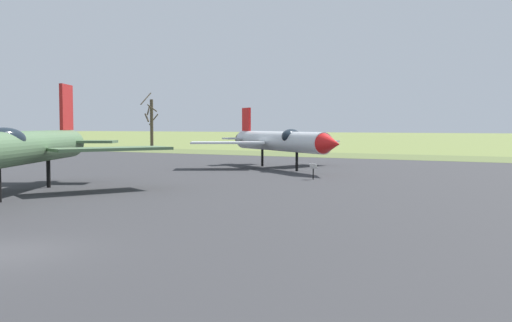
# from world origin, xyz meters

# --- Properties ---
(ground_plane) EXTENTS (600.00, 600.00, 0.00)m
(ground_plane) POSITION_xyz_m (0.00, 0.00, 0.00)
(ground_plane) COLOR olive
(asphalt_apron) EXTENTS (101.92, 62.39, 0.05)m
(asphalt_apron) POSITION_xyz_m (0.00, 18.72, 0.03)
(asphalt_apron) COLOR #333335
(asphalt_apron) RESTS_ON ground
(grass_verge_strip) EXTENTS (161.92, 12.00, 0.06)m
(grass_verge_strip) POSITION_xyz_m (0.00, 55.91, 0.03)
(grass_verge_strip) COLOR #596637
(grass_verge_strip) RESTS_ON ground
(jet_fighter_front_left) EXTENTS (14.86, 13.15, 5.24)m
(jet_fighter_front_left) POSITION_xyz_m (-8.06, 32.47, 2.35)
(jet_fighter_front_left) COLOR silver
(jet_fighter_front_left) RESTS_ON ground
(info_placard_front_left) EXTENTS (0.49, 0.29, 1.10)m
(info_placard_front_left) POSITION_xyz_m (-1.75, 24.95, 0.68)
(info_placard_front_left) COLOR black
(info_placard_front_left) RESTS_ON ground
(jet_fighter_rear_center) EXTENTS (13.25, 17.15, 6.15)m
(jet_fighter_rear_center) POSITION_xyz_m (-10.91, 9.50, 2.51)
(jet_fighter_rear_center) COLOR #4C6B47
(jet_fighter_rear_center) RESTS_ON ground
(bare_tree_far_left) EXTENTS (2.42, 2.47, 8.84)m
(bare_tree_far_left) POSITION_xyz_m (-45.54, 61.17, 4.21)
(bare_tree_far_left) COLOR #42382D
(bare_tree_far_left) RESTS_ON ground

